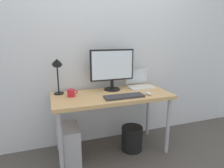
{
  "coord_description": "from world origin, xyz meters",
  "views": [
    {
      "loc": [
        -0.69,
        -2.03,
        1.39
      ],
      "look_at": [
        0.0,
        0.0,
        0.86
      ],
      "focal_mm": 31.0,
      "sensor_mm": 36.0,
      "label": 1
    }
  ],
  "objects": [
    {
      "name": "laptop",
      "position": [
        0.44,
        0.19,
        0.8
      ],
      "size": [
        0.32,
        0.28,
        0.23
      ],
      "color": "silver",
      "rests_on": "desk"
    },
    {
      "name": "wastebasket",
      "position": [
        0.25,
        -0.05,
        0.15
      ],
      "size": [
        0.26,
        0.26,
        0.3
      ],
      "primitive_type": "cylinder",
      "color": "black",
      "rests_on": "ground_plane"
    },
    {
      "name": "mouse",
      "position": [
        0.38,
        -0.16,
        0.75
      ],
      "size": [
        0.06,
        0.09,
        0.03
      ],
      "primitive_type": "ellipsoid",
      "color": "silver",
      "rests_on": "desk"
    },
    {
      "name": "monitor",
      "position": [
        0.06,
        0.17,
        1.02
      ],
      "size": [
        0.55,
        0.2,
        0.5
      ],
      "color": "black",
      "rests_on": "desk"
    },
    {
      "name": "desk",
      "position": [
        0.0,
        0.0,
        0.67
      ],
      "size": [
        1.36,
        0.61,
        0.74
      ],
      "color": "tan",
      "rests_on": "ground_plane"
    },
    {
      "name": "computer_tower",
      "position": [
        -0.5,
        -0.03,
        0.21
      ],
      "size": [
        0.18,
        0.36,
        0.42
      ],
      "primitive_type": "cube",
      "color": "#B2B2B7",
      "rests_on": "ground_plane"
    },
    {
      "name": "keyboard",
      "position": [
        0.08,
        -0.16,
        0.75
      ],
      "size": [
        0.44,
        0.14,
        0.02
      ],
      "primitive_type": "cube",
      "color": "#333338",
      "rests_on": "desk"
    },
    {
      "name": "back_wall",
      "position": [
        0.0,
        0.36,
        1.3
      ],
      "size": [
        4.4,
        0.04,
        2.6
      ],
      "primitive_type": "cube",
      "color": "silver",
      "rests_on": "ground_plane"
    },
    {
      "name": "ground_plane",
      "position": [
        0.0,
        0.0,
        0.0
      ],
      "size": [
        6.0,
        6.0,
        0.0
      ],
      "primitive_type": "plane",
      "color": "#4C4742"
    },
    {
      "name": "coffee_mug",
      "position": [
        -0.46,
        0.06,
        0.78
      ],
      "size": [
        0.12,
        0.08,
        0.08
      ],
      "color": "red",
      "rests_on": "desk"
    },
    {
      "name": "desk_lamp",
      "position": [
        -0.58,
        0.17,
        1.05
      ],
      "size": [
        0.11,
        0.16,
        0.45
      ],
      "color": "black",
      "rests_on": "desk"
    }
  ]
}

